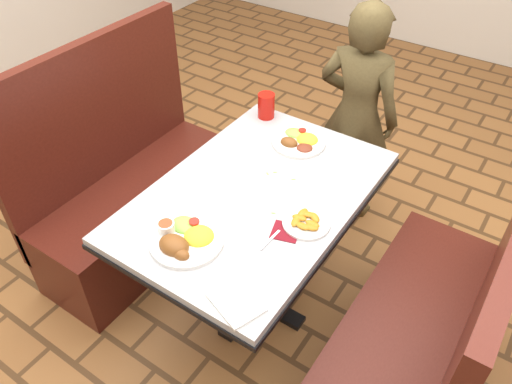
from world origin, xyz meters
TOP-DOWN VIEW (x-y plane):
  - dining_table at (0.00, 0.00)m, footprint 0.81×1.21m
  - booth_bench_left at (-0.80, 0.00)m, footprint 0.47×1.20m
  - booth_bench_right at (0.80, 0.00)m, footprint 0.47×1.20m
  - diner_person at (0.03, 0.94)m, footprint 0.48×0.32m
  - near_dinner_plate at (-0.06, -0.39)m, footprint 0.28×0.28m
  - far_dinner_plate at (-0.03, 0.41)m, footprint 0.25×0.25m
  - plantain_plate at (0.27, -0.05)m, footprint 0.19×0.19m
  - maroon_napkin at (0.23, -0.13)m, footprint 0.13×0.13m
  - spoon_utensil at (0.20, -0.21)m, footprint 0.02×0.12m
  - red_tumbler at (-0.29, 0.52)m, footprint 0.09×0.09m
  - paper_napkin at (0.27, -0.51)m, footprint 0.21×0.19m
  - knife_utensil at (-0.03, -0.33)m, footprint 0.07×0.15m
  - fork_utensil at (-0.06, -0.43)m, footprint 0.03×0.13m
  - lettuce_shreds at (0.04, 0.06)m, footprint 0.28×0.32m

SIDE VIEW (x-z plane):
  - booth_bench_left at x=-0.80m, z-range -0.26..0.92m
  - booth_bench_right at x=0.80m, z-range -0.26..0.92m
  - diner_person at x=0.03m, z-range 0.00..1.29m
  - dining_table at x=0.00m, z-range 0.28..1.03m
  - lettuce_shreds at x=0.04m, z-range 0.75..0.75m
  - maroon_napkin at x=0.23m, z-range 0.75..0.75m
  - spoon_utensil at x=0.20m, z-range 0.75..0.76m
  - paper_napkin at x=0.27m, z-range 0.75..0.76m
  - fork_utensil at x=-0.06m, z-range 0.76..0.76m
  - knife_utensil at x=-0.03m, z-range 0.76..0.76m
  - plantain_plate at x=0.27m, z-range 0.75..0.78m
  - far_dinner_plate at x=-0.03m, z-range 0.74..0.81m
  - near_dinner_plate at x=-0.06m, z-range 0.74..0.83m
  - red_tumbler at x=-0.29m, z-range 0.75..0.88m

